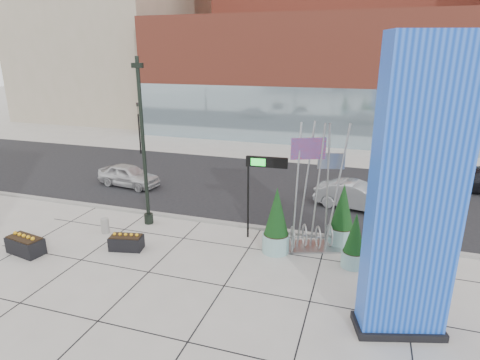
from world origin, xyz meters
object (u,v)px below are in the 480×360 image
(blue_pylon, at_px, (415,202))
(car_silver_mid, at_px, (356,196))
(lamp_post, at_px, (144,160))
(public_art_sculpture, at_px, (313,217))
(overhead_street_sign, at_px, (263,169))
(car_white_west, at_px, (129,176))
(concrete_bollard, at_px, (105,226))

(blue_pylon, height_order, car_silver_mid, blue_pylon)
(lamp_post, height_order, public_art_sculpture, lamp_post)
(public_art_sculpture, distance_m, car_silver_mid, 5.40)
(overhead_street_sign, relative_size, car_white_west, 0.95)
(blue_pylon, bearing_deg, lamp_post, 141.10)
(overhead_street_sign, bearing_deg, blue_pylon, -44.77)
(public_art_sculpture, distance_m, car_white_west, 12.71)
(concrete_bollard, xyz_separation_m, car_silver_mid, (10.65, 6.56, 0.35))
(car_silver_mid, bearing_deg, overhead_street_sign, 154.46)
(car_white_west, xyz_separation_m, car_silver_mid, (13.34, 0.41, 0.03))
(public_art_sculpture, xyz_separation_m, overhead_street_sign, (-2.19, 0.14, 1.79))
(overhead_street_sign, height_order, car_silver_mid, overhead_street_sign)
(lamp_post, relative_size, public_art_sculpture, 1.44)
(lamp_post, bearing_deg, public_art_sculpture, -0.92)
(car_white_west, height_order, car_silver_mid, car_silver_mid)
(concrete_bollard, bearing_deg, car_silver_mid, 31.63)
(public_art_sculpture, bearing_deg, car_silver_mid, 53.91)
(blue_pylon, xyz_separation_m, car_silver_mid, (-1.62, 9.60, -3.33))
(car_silver_mid, bearing_deg, car_white_west, 103.22)
(overhead_street_sign, relative_size, car_silver_mid, 0.88)
(blue_pylon, bearing_deg, car_silver_mid, 83.50)
(overhead_street_sign, height_order, car_white_west, overhead_street_sign)
(blue_pylon, relative_size, concrete_bollard, 12.04)
(public_art_sculpture, height_order, overhead_street_sign, public_art_sculpture)
(blue_pylon, height_order, car_white_west, blue_pylon)
(concrete_bollard, height_order, overhead_street_sign, overhead_street_sign)
(lamp_post, height_order, overhead_street_sign, lamp_post)
(blue_pylon, xyz_separation_m, concrete_bollard, (-12.27, 3.04, -3.68))
(lamp_post, height_order, concrete_bollard, lamp_post)
(overhead_street_sign, bearing_deg, lamp_post, 176.07)
(public_art_sculpture, height_order, concrete_bollard, public_art_sculpture)
(overhead_street_sign, xyz_separation_m, car_silver_mid, (3.75, 4.98, -2.49))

